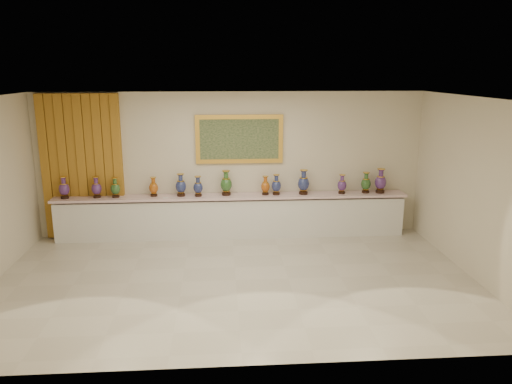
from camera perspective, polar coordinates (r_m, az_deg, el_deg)
ground at (r=8.49m, az=-2.33°, el=-10.02°), size 8.00×8.00×0.00m
room at (r=10.62m, az=-16.58°, el=3.25°), size 8.00×8.00×8.00m
counter at (r=10.47m, az=-2.75°, el=-2.81°), size 7.28×0.48×0.90m
vase_0 at (r=10.73m, az=-21.08°, el=0.35°), size 0.21×0.21×0.45m
vase_1 at (r=10.59m, az=-17.76°, el=0.41°), size 0.27×0.27×0.43m
vase_2 at (r=10.50m, az=-15.77°, el=0.38°), size 0.21×0.21×0.41m
vase_3 at (r=10.41m, az=-11.63°, el=0.48°), size 0.23×0.23×0.40m
vase_4 at (r=10.32m, az=-8.59°, el=0.68°), size 0.26×0.26×0.47m
vase_5 at (r=10.27m, az=-6.64°, el=0.54°), size 0.24×0.24×0.42m
vase_6 at (r=10.30m, az=-3.43°, el=0.91°), size 0.28×0.28×0.52m
vase_7 at (r=10.32m, az=1.08°, el=0.65°), size 0.21×0.21×0.39m
vase_8 at (r=10.33m, az=2.33°, el=0.73°), size 0.25×0.25×0.43m
vase_9 at (r=10.41m, az=5.45°, el=1.00°), size 0.31×0.31×0.52m
vase_10 at (r=10.58m, az=9.80°, el=0.79°), size 0.19×0.19×0.40m
vase_11 at (r=10.73m, az=12.45°, el=0.94°), size 0.24×0.24×0.44m
vase_12 at (r=10.80m, az=14.05°, el=1.12°), size 0.28×0.28×0.52m
label_card at (r=10.27m, az=-10.29°, el=-0.65°), size 0.10×0.06×0.00m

